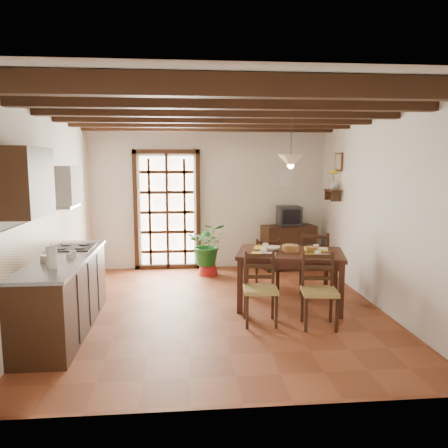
{
  "coord_description": "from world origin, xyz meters",
  "views": [
    {
      "loc": [
        -0.47,
        -5.88,
        2.05
      ],
      "look_at": [
        0.1,
        0.4,
        1.15
      ],
      "focal_mm": 35.0,
      "sensor_mm": 36.0,
      "label": 1
    }
  ],
  "objects": [
    {
      "name": "ground_plane",
      "position": [
        0.0,
        0.0,
        0.0
      ],
      "size": [
        5.0,
        5.0,
        0.0
      ],
      "primitive_type": "plane",
      "color": "brown"
    },
    {
      "name": "room_shell",
      "position": [
        0.0,
        0.0,
        1.82
      ],
      "size": [
        4.52,
        5.02,
        2.81
      ],
      "color": "silver",
      "rests_on": "ground_plane"
    },
    {
      "name": "ceiling_beams",
      "position": [
        0.0,
        0.0,
        2.69
      ],
      "size": [
        4.5,
        4.34,
        0.2
      ],
      "color": "black",
      "rests_on": "room_shell"
    },
    {
      "name": "french_door",
      "position": [
        -0.8,
        2.45,
        1.18
      ],
      "size": [
        1.26,
        0.11,
        2.32
      ],
      "color": "white",
      "rests_on": "ground_plane"
    },
    {
      "name": "kitchen_counter",
      "position": [
        -1.96,
        -0.6,
        0.47
      ],
      "size": [
        0.64,
        2.25,
        1.38
      ],
      "color": "black",
      "rests_on": "ground_plane"
    },
    {
      "name": "upper_cabinet",
      "position": [
        -2.08,
        -1.3,
        1.85
      ],
      "size": [
        0.35,
        0.8,
        0.7
      ],
      "primitive_type": "cube",
      "color": "black",
      "rests_on": "room_shell"
    },
    {
      "name": "range_hood",
      "position": [
        -2.05,
        -0.05,
        1.73
      ],
      "size": [
        0.38,
        0.6,
        0.54
      ],
      "color": "white",
      "rests_on": "room_shell"
    },
    {
      "name": "counter_items",
      "position": [
        -1.95,
        -0.51,
        0.96
      ],
      "size": [
        0.5,
        1.43,
        0.25
      ],
      "color": "black",
      "rests_on": "kitchen_counter"
    },
    {
      "name": "dining_table",
      "position": [
        1.01,
        0.05,
        0.69
      ],
      "size": [
        1.65,
        1.27,
        0.79
      ],
      "rotation": [
        0.0,
        0.0,
        -0.25
      ],
      "color": "#371A12",
      "rests_on": "ground_plane"
    },
    {
      "name": "chair_near_left",
      "position": [
        0.47,
        -0.59,
        0.29
      ],
      "size": [
        0.45,
        0.43,
        0.91
      ],
      "rotation": [
        0.0,
        0.0,
        -0.07
      ],
      "color": "#A18A44",
      "rests_on": "ground_plane"
    },
    {
      "name": "chair_near_right",
      "position": [
        1.18,
        -0.76,
        0.29
      ],
      "size": [
        0.48,
        0.46,
        0.93
      ],
      "rotation": [
        0.0,
        0.0,
        -0.13
      ],
      "color": "#A18A44",
      "rests_on": "ground_plane"
    },
    {
      "name": "chair_far_left",
      "position": [
        0.84,
        0.86,
        0.27
      ],
      "size": [
        0.45,
        0.43,
        0.86
      ],
      "rotation": [
        0.0,
        0.0,
        2.99
      ],
      "color": "#A18A44",
      "rests_on": "ground_plane"
    },
    {
      "name": "chair_far_right",
      "position": [
        1.55,
        0.68,
        0.31
      ],
      "size": [
        0.54,
        0.53,
        0.98
      ],
      "rotation": [
        0.0,
        0.0,
        2.9
      ],
      "color": "#A18A44",
      "rests_on": "ground_plane"
    },
    {
      "name": "table_setting",
      "position": [
        1.01,
        0.05,
        0.86
      ],
      "size": [
        1.06,
        0.71,
        0.1
      ],
      "rotation": [
        0.0,
        0.0,
        -0.25
      ],
      "color": "yellow",
      "rests_on": "dining_table"
    },
    {
      "name": "table_bowl",
      "position": [
        0.77,
        0.16,
        0.82
      ],
      "size": [
        0.28,
        0.28,
        0.05
      ],
      "primitive_type": "imported",
      "rotation": [
        0.0,
        0.0,
        -0.36
      ],
      "color": "white",
      "rests_on": "dining_table"
    },
    {
      "name": "sideboard",
      "position": [
        1.51,
        2.23,
        0.42
      ],
      "size": [
        1.05,
        0.61,
        0.84
      ],
      "primitive_type": "cube",
      "rotation": [
        0.0,
        0.0,
        0.17
      ],
      "color": "black",
      "rests_on": "ground_plane"
    },
    {
      "name": "crt_tv",
      "position": [
        1.51,
        2.22,
        1.03
      ],
      "size": [
        0.44,
        0.41,
        0.36
      ],
      "rotation": [
        0.0,
        0.0,
        0.04
      ],
      "color": "black",
      "rests_on": "sideboard"
    },
    {
      "name": "fuse_box",
      "position": [
        1.5,
        2.48,
        1.75
      ],
      "size": [
        0.25,
        0.03,
        0.32
      ],
      "primitive_type": "cube",
      "color": "white",
      "rests_on": "room_shell"
    },
    {
      "name": "plant_pot",
      "position": [
        -0.06,
        1.89,
        0.11
      ],
      "size": [
        0.37,
        0.37,
        0.22
      ],
      "primitive_type": "cone",
      "color": "maroon",
      "rests_on": "ground_plane"
    },
    {
      "name": "potted_plant",
      "position": [
        -0.06,
        1.89,
        0.57
      ],
      "size": [
        1.89,
        1.64,
        2.04
      ],
      "primitive_type": "imported",
      "rotation": [
        0.0,
        0.0,
        -0.04
      ],
      "color": "#144C19",
      "rests_on": "ground_plane"
    },
    {
      "name": "wall_shelf",
      "position": [
        2.14,
        1.6,
        1.51
      ],
      "size": [
        0.2,
        0.42,
        0.2
      ],
      "color": "black",
      "rests_on": "room_shell"
    },
    {
      "name": "shelf_vase",
      "position": [
        2.14,
        1.6,
        1.65
      ],
      "size": [
        0.15,
        0.15,
        0.15
      ],
      "primitive_type": "imported",
      "color": "#B2BFB2",
      "rests_on": "wall_shelf"
    },
    {
      "name": "shelf_flowers",
      "position": [
        2.14,
        1.6,
        1.86
      ],
      "size": [
        0.14,
        0.14,
        0.36
      ],
      "color": "yellow",
      "rests_on": "shelf_vase"
    },
    {
      "name": "framed_picture",
      "position": [
        2.22,
        1.6,
        2.05
      ],
      "size": [
        0.03,
        0.32,
        0.32
      ],
      "color": "brown",
      "rests_on": "room_shell"
    },
    {
      "name": "pendant_lamp",
      "position": [
        1.01,
        0.15,
        2.08
      ],
      "size": [
        0.36,
        0.36,
        0.84
      ],
      "color": "black",
      "rests_on": "room_shell"
    }
  ]
}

